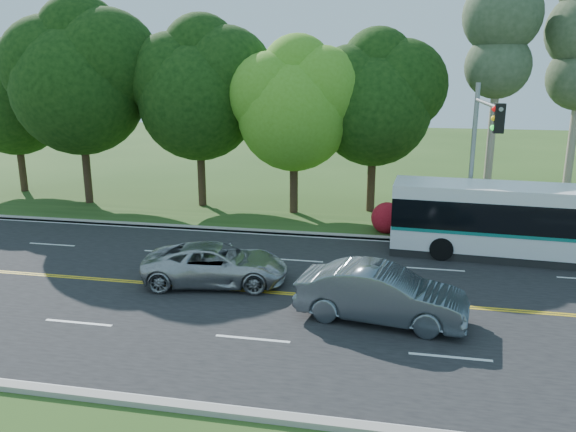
% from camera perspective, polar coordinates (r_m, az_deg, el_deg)
% --- Properties ---
extents(ground, '(120.00, 120.00, 0.00)m').
position_cam_1_polar(ground, '(19.56, 0.43, -7.97)').
color(ground, '#284717').
rests_on(ground, ground).
extents(road, '(60.00, 14.00, 0.02)m').
position_cam_1_polar(road, '(19.55, 0.43, -7.94)').
color(road, black).
rests_on(road, ground).
extents(curb_north, '(60.00, 0.30, 0.15)m').
position_cam_1_polar(curb_north, '(26.19, 3.34, -1.89)').
color(curb_north, '#A29B92').
rests_on(curb_north, ground).
extents(curb_south, '(60.00, 0.30, 0.15)m').
position_cam_1_polar(curb_south, '(13.37, -5.61, -19.27)').
color(curb_south, '#A29B92').
rests_on(curb_south, ground).
extents(grass_verge, '(60.00, 4.00, 0.10)m').
position_cam_1_polar(grass_verge, '(27.97, 3.86, -0.88)').
color(grass_verge, '#284717').
rests_on(grass_verge, ground).
extents(lane_markings, '(57.60, 13.82, 0.00)m').
position_cam_1_polar(lane_markings, '(19.56, 0.16, -7.89)').
color(lane_markings, gold).
rests_on(lane_markings, road).
extents(tree_row, '(44.70, 9.10, 13.84)m').
position_cam_1_polar(tree_row, '(31.07, -4.87, 13.13)').
color(tree_row, '#321E16').
rests_on(tree_row, ground).
extents(bougainvillea_hedge, '(9.50, 2.25, 1.50)m').
position_cam_1_polar(bougainvillea_hedge, '(27.05, 18.91, -0.73)').
color(bougainvillea_hedge, maroon).
rests_on(bougainvillea_hedge, ground).
extents(traffic_signal, '(0.42, 6.10, 7.00)m').
position_cam_1_polar(traffic_signal, '(23.53, 18.88, 6.91)').
color(traffic_signal, gray).
rests_on(traffic_signal, ground).
extents(transit_bus, '(11.57, 3.24, 2.99)m').
position_cam_1_polar(transit_bus, '(24.72, 23.93, -0.73)').
color(transit_bus, white).
rests_on(transit_bus, road).
extents(sedan, '(5.39, 2.58, 1.70)m').
position_cam_1_polar(sedan, '(17.55, 9.47, -7.83)').
color(sedan, slate).
rests_on(sedan, road).
extents(suv, '(5.47, 3.15, 1.43)m').
position_cam_1_polar(suv, '(20.43, -7.31, -4.87)').
color(suv, '#AEB0B3').
rests_on(suv, road).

